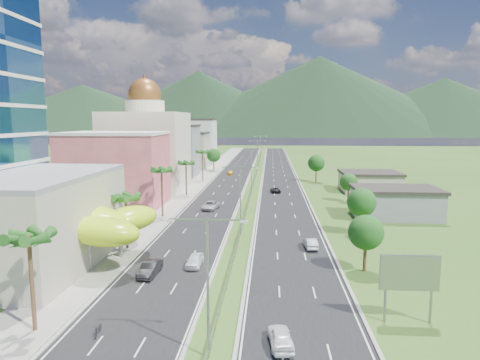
# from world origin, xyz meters

# --- Properties ---
(ground) EXTENTS (500.00, 500.00, 0.00)m
(ground) POSITION_xyz_m (0.00, 0.00, 0.00)
(ground) COLOR #2D5119
(ground) RESTS_ON ground
(road_left) EXTENTS (11.00, 260.00, 0.04)m
(road_left) POSITION_xyz_m (-7.50, 90.00, 0.02)
(road_left) COLOR black
(road_left) RESTS_ON ground
(road_right) EXTENTS (11.00, 260.00, 0.04)m
(road_right) POSITION_xyz_m (7.50, 90.00, 0.02)
(road_right) COLOR black
(road_right) RESTS_ON ground
(sidewalk_left) EXTENTS (7.00, 260.00, 0.12)m
(sidewalk_left) POSITION_xyz_m (-17.00, 90.00, 0.06)
(sidewalk_left) COLOR gray
(sidewalk_left) RESTS_ON ground
(median_guardrail) EXTENTS (0.10, 216.06, 0.76)m
(median_guardrail) POSITION_xyz_m (0.00, 71.99, 0.62)
(median_guardrail) COLOR gray
(median_guardrail) RESTS_ON ground
(streetlight_median_a) EXTENTS (6.04, 0.25, 11.00)m
(streetlight_median_a) POSITION_xyz_m (0.00, -25.00, 6.75)
(streetlight_median_a) COLOR gray
(streetlight_median_a) RESTS_ON ground
(streetlight_median_b) EXTENTS (6.04, 0.25, 11.00)m
(streetlight_median_b) POSITION_xyz_m (0.00, 10.00, 6.75)
(streetlight_median_b) COLOR gray
(streetlight_median_b) RESTS_ON ground
(streetlight_median_c) EXTENTS (6.04, 0.25, 11.00)m
(streetlight_median_c) POSITION_xyz_m (0.00, 50.00, 6.75)
(streetlight_median_c) COLOR gray
(streetlight_median_c) RESTS_ON ground
(streetlight_median_d) EXTENTS (6.04, 0.25, 11.00)m
(streetlight_median_d) POSITION_xyz_m (0.00, 95.00, 6.75)
(streetlight_median_d) COLOR gray
(streetlight_median_d) RESTS_ON ground
(streetlight_median_e) EXTENTS (6.04, 0.25, 11.00)m
(streetlight_median_e) POSITION_xyz_m (0.00, 140.00, 6.75)
(streetlight_median_e) COLOR gray
(streetlight_median_e) RESTS_ON ground
(lime_canopy) EXTENTS (18.00, 15.00, 7.40)m
(lime_canopy) POSITION_xyz_m (-20.00, -4.00, 4.99)
(lime_canopy) COLOR #B9E516
(lime_canopy) RESTS_ON ground
(pink_shophouse) EXTENTS (20.00, 15.00, 15.00)m
(pink_shophouse) POSITION_xyz_m (-28.00, 32.00, 7.50)
(pink_shophouse) COLOR #BB4D54
(pink_shophouse) RESTS_ON ground
(domed_building) EXTENTS (20.00, 20.00, 28.70)m
(domed_building) POSITION_xyz_m (-28.00, 55.00, 11.35)
(domed_building) COLOR beige
(domed_building) RESTS_ON ground
(midrise_grey) EXTENTS (16.00, 15.00, 16.00)m
(midrise_grey) POSITION_xyz_m (-27.00, 80.00, 8.00)
(midrise_grey) COLOR gray
(midrise_grey) RESTS_ON ground
(midrise_beige) EXTENTS (16.00, 15.00, 13.00)m
(midrise_beige) POSITION_xyz_m (-27.00, 102.00, 6.50)
(midrise_beige) COLOR #A8A38B
(midrise_beige) RESTS_ON ground
(midrise_white) EXTENTS (16.00, 15.00, 18.00)m
(midrise_white) POSITION_xyz_m (-27.00, 125.00, 9.00)
(midrise_white) COLOR silver
(midrise_white) RESTS_ON ground
(billboard) EXTENTS (5.20, 0.35, 6.20)m
(billboard) POSITION_xyz_m (17.00, -18.00, 4.42)
(billboard) COLOR gray
(billboard) RESTS_ON ground
(shed_near) EXTENTS (15.00, 10.00, 5.00)m
(shed_near) POSITION_xyz_m (28.00, 25.00, 2.50)
(shed_near) COLOR gray
(shed_near) RESTS_ON ground
(shed_far) EXTENTS (14.00, 12.00, 4.40)m
(shed_far) POSITION_xyz_m (30.00, 55.00, 2.20)
(shed_far) COLOR #A8A38B
(shed_far) RESTS_ON ground
(palm_tree_a) EXTENTS (3.60, 3.60, 9.10)m
(palm_tree_a) POSITION_xyz_m (-15.50, -22.00, 8.02)
(palm_tree_a) COLOR #47301C
(palm_tree_a) RESTS_ON ground
(palm_tree_b) EXTENTS (3.60, 3.60, 8.10)m
(palm_tree_b) POSITION_xyz_m (-15.50, 2.00, 7.06)
(palm_tree_b) COLOR #47301C
(palm_tree_b) RESTS_ON ground
(palm_tree_c) EXTENTS (3.60, 3.60, 9.60)m
(palm_tree_c) POSITION_xyz_m (-15.50, 22.00, 8.50)
(palm_tree_c) COLOR #47301C
(palm_tree_c) RESTS_ON ground
(palm_tree_d) EXTENTS (3.60, 3.60, 8.60)m
(palm_tree_d) POSITION_xyz_m (-15.50, 45.00, 7.54)
(palm_tree_d) COLOR #47301C
(palm_tree_d) RESTS_ON ground
(palm_tree_e) EXTENTS (3.60, 3.60, 9.40)m
(palm_tree_e) POSITION_xyz_m (-15.50, 70.00, 8.31)
(palm_tree_e) COLOR #47301C
(palm_tree_e) RESTS_ON ground
(leafy_tree_lfar) EXTENTS (4.90, 4.90, 8.05)m
(leafy_tree_lfar) POSITION_xyz_m (-15.50, 95.00, 5.58)
(leafy_tree_lfar) COLOR #47301C
(leafy_tree_lfar) RESTS_ON ground
(leafy_tree_ra) EXTENTS (4.20, 4.20, 6.90)m
(leafy_tree_ra) POSITION_xyz_m (16.00, -5.00, 4.78)
(leafy_tree_ra) COLOR #47301C
(leafy_tree_ra) RESTS_ON ground
(leafy_tree_rb) EXTENTS (4.55, 4.55, 7.47)m
(leafy_tree_rb) POSITION_xyz_m (19.00, 12.00, 5.18)
(leafy_tree_rb) COLOR #47301C
(leafy_tree_rb) RESTS_ON ground
(leafy_tree_rc) EXTENTS (3.85, 3.85, 6.33)m
(leafy_tree_rc) POSITION_xyz_m (22.00, 40.00, 4.37)
(leafy_tree_rc) COLOR #47301C
(leafy_tree_rc) RESTS_ON ground
(leafy_tree_rd) EXTENTS (4.90, 4.90, 8.05)m
(leafy_tree_rd) POSITION_xyz_m (18.00, 70.00, 5.58)
(leafy_tree_rd) COLOR #47301C
(leafy_tree_rd) RESTS_ON ground
(mountain_ridge) EXTENTS (860.00, 140.00, 90.00)m
(mountain_ridge) POSITION_xyz_m (60.00, 450.00, 0.00)
(mountain_ridge) COLOR black
(mountain_ridge) RESTS_ON ground
(car_white_near_left) EXTENTS (1.93, 4.44, 1.49)m
(car_white_near_left) POSITION_xyz_m (-4.66, -4.74, 0.79)
(car_white_near_left) COLOR white
(car_white_near_left) RESTS_ON road_left
(car_dark_left) EXTENTS (1.98, 5.04, 1.63)m
(car_dark_left) POSITION_xyz_m (-9.34, -8.19, 0.86)
(car_dark_left) COLOR black
(car_dark_left) RESTS_ON road_left
(car_silver_mid_left) EXTENTS (3.44, 6.15, 1.62)m
(car_silver_mid_left) POSITION_xyz_m (-7.42, 29.25, 0.85)
(car_silver_mid_left) COLOR #ACAEB4
(car_silver_mid_left) RESTS_ON road_left
(car_yellow_far_left) EXTENTS (1.80, 4.31, 1.24)m
(car_yellow_far_left) POSITION_xyz_m (-8.65, 84.83, 0.66)
(car_yellow_far_left) COLOR orange
(car_yellow_far_left) RESTS_ON road_left
(car_white_near_right) EXTENTS (2.32, 4.65, 1.52)m
(car_white_near_right) POSITION_xyz_m (5.55, -23.03, 0.80)
(car_white_near_right) COLOR white
(car_white_near_right) RESTS_ON road_right
(car_silver_right) EXTENTS (1.91, 4.53, 1.45)m
(car_silver_right) POSITION_xyz_m (10.37, 3.84, 0.77)
(car_silver_right) COLOR #B1B4B9
(car_silver_right) RESTS_ON road_right
(car_dark_far_right) EXTENTS (2.72, 4.84, 1.28)m
(car_dark_far_right) POSITION_xyz_m (5.92, 50.54, 0.68)
(car_dark_far_right) COLOR black
(car_dark_far_right) RESTS_ON road_right
(motorcycle) EXTENTS (0.79, 1.95, 1.21)m
(motorcycle) POSITION_xyz_m (-9.81, -22.23, 0.65)
(motorcycle) COLOR black
(motorcycle) RESTS_ON road_left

